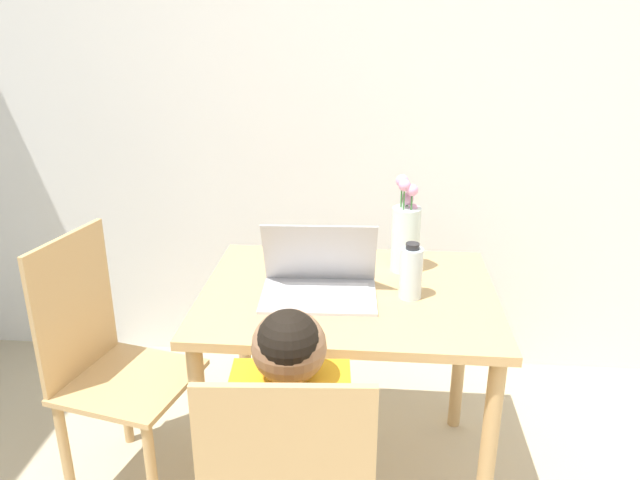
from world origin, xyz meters
TOP-DOWN VIEW (x-y plane):
  - wall_back at (0.00, 2.23)m, footprint 6.40×0.05m
  - dining_table at (-0.23, 1.38)m, footprint 0.97×0.76m
  - chair_spare at (-1.05, 1.30)m, footprint 0.48×0.48m
  - person_seated at (-0.35, 0.80)m, footprint 0.32×0.44m
  - laptop at (-0.33, 1.35)m, footprint 0.38×0.28m
  - flower_vase at (-0.05, 1.57)m, footprint 0.10×0.10m
  - water_bottle at (-0.03, 1.35)m, footprint 0.07×0.07m

SIDE VIEW (x-z plane):
  - chair_spare at x=-1.05m, z-range 0.00..0.94m
  - person_seated at x=-0.35m, z-range 0.12..1.12m
  - dining_table at x=-0.23m, z-range 0.27..1.02m
  - laptop at x=-0.33m, z-range 0.68..0.93m
  - water_bottle at x=-0.03m, z-range 0.74..0.93m
  - flower_vase at x=-0.05m, z-range 0.72..1.06m
  - wall_back at x=0.00m, z-range 0.00..2.50m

